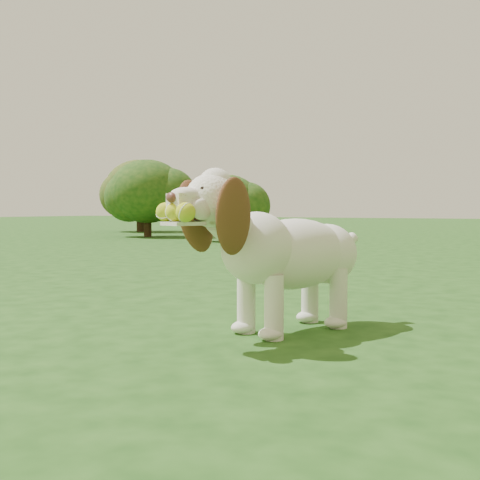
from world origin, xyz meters
The scene contains 5 objects.
ground centered at (0.00, 0.00, 0.00)m, with size 80.00×80.00×0.00m, color #193F12.
dog centered at (0.07, 0.19, 0.47)m, with size 0.78×1.33×0.89m.
shrub_a centered at (-4.93, 7.85, 0.81)m, with size 1.34×1.34×1.38m.
shrub_e centered at (-7.69, 8.67, 1.10)m, with size 1.80×1.80×1.86m.
shrub_g centered at (-9.93, 11.10, 1.25)m, with size 2.05×2.05×2.12m.
Camera 1 is at (1.53, -2.76, 0.68)m, focal length 45.00 mm.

